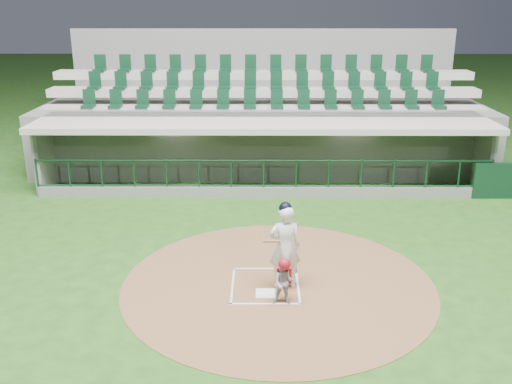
% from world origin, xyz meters
% --- Properties ---
extents(ground, '(120.00, 120.00, 0.00)m').
position_xyz_m(ground, '(0.00, 0.00, 0.00)').
color(ground, '#204C15').
rests_on(ground, ground).
extents(dirt_circle, '(7.20, 7.20, 0.01)m').
position_xyz_m(dirt_circle, '(0.30, -0.20, 0.01)').
color(dirt_circle, brown).
rests_on(dirt_circle, ground).
extents(home_plate, '(0.43, 0.43, 0.02)m').
position_xyz_m(home_plate, '(0.00, -0.70, 0.02)').
color(home_plate, white).
rests_on(home_plate, dirt_circle).
extents(batter_box_chalk, '(1.55, 1.80, 0.01)m').
position_xyz_m(batter_box_chalk, '(0.00, -0.30, 0.02)').
color(batter_box_chalk, silver).
rests_on(batter_box_chalk, ground).
extents(dugout_structure, '(16.40, 3.70, 3.00)m').
position_xyz_m(dugout_structure, '(0.10, 7.81, 0.97)').
color(dugout_structure, gray).
rests_on(dugout_structure, ground).
extents(seating_deck, '(17.00, 6.72, 5.15)m').
position_xyz_m(seating_deck, '(0.00, 10.91, 1.42)').
color(seating_deck, slate).
rests_on(seating_deck, ground).
extents(batter, '(0.92, 0.92, 2.06)m').
position_xyz_m(batter, '(0.43, -0.37, 1.03)').
color(batter, white).
rests_on(batter, dirt_circle).
extents(catcher, '(0.51, 0.41, 1.07)m').
position_xyz_m(catcher, '(0.39, -1.12, 0.55)').
color(catcher, '#97989D').
rests_on(catcher, dirt_circle).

